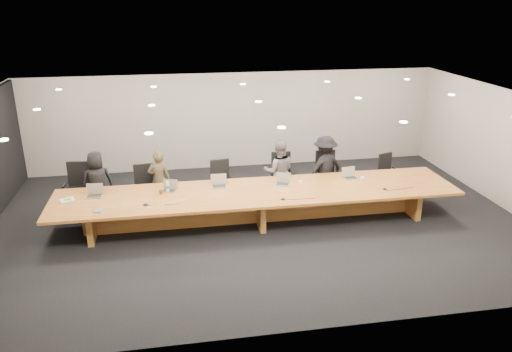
{
  "coord_description": "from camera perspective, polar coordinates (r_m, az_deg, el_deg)",
  "views": [
    {
      "loc": [
        -1.84,
        -10.18,
        4.88
      ],
      "look_at": [
        0.0,
        0.3,
        1.0
      ],
      "focal_mm": 35.0,
      "sensor_mm": 36.0,
      "label": 1
    }
  ],
  "objects": [
    {
      "name": "amber_mug",
      "position": [
        11.16,
        -10.81,
        -1.8
      ],
      "size": [
        0.1,
        0.1,
        0.09
      ],
      "primitive_type": "cylinder",
      "rotation": [
        0.0,
        0.0,
        -0.38
      ],
      "color": "#663212",
      "rests_on": "conference_table"
    },
    {
      "name": "chair_far_left",
      "position": [
        12.46,
        -19.75,
        -1.29
      ],
      "size": [
        0.67,
        0.67,
        1.2
      ],
      "primitive_type": null,
      "rotation": [
        0.0,
        0.0,
        -0.1
      ],
      "color": "black",
      "rests_on": "ground"
    },
    {
      "name": "laptop_b",
      "position": [
        11.25,
        -9.96,
        -1.13
      ],
      "size": [
        0.38,
        0.33,
        0.25
      ],
      "primitive_type": null,
      "rotation": [
        0.0,
        0.0,
        -0.35
      ],
      "color": "tan",
      "rests_on": "conference_table"
    },
    {
      "name": "chair_left",
      "position": [
        12.22,
        -12.53,
        -1.26
      ],
      "size": [
        0.64,
        0.64,
        1.09
      ],
      "primitive_type": null,
      "rotation": [
        0.0,
        0.0,
        0.16
      ],
      "color": "black",
      "rests_on": "ground"
    },
    {
      "name": "conference_table",
      "position": [
        11.23,
        0.27,
        -2.82
      ],
      "size": [
        9.0,
        1.8,
        0.75
      ],
      "color": "brown",
      "rests_on": "ground"
    },
    {
      "name": "chair_mid_left",
      "position": [
        12.19,
        -3.85,
        -0.79
      ],
      "size": [
        0.65,
        0.65,
        1.12
      ],
      "primitive_type": null,
      "rotation": [
        0.0,
        0.0,
        0.17
      ],
      "color": "black",
      "rests_on": "ground"
    },
    {
      "name": "back_wall",
      "position": [
        14.72,
        -2.51,
        6.33
      ],
      "size": [
        12.0,
        0.02,
        2.8
      ],
      "primitive_type": "cube",
      "color": "#B4AEA4",
      "rests_on": "ground"
    },
    {
      "name": "laptop_a",
      "position": [
        11.33,
        -18.07,
        -1.64
      ],
      "size": [
        0.37,
        0.28,
        0.28
      ],
      "primitive_type": null,
      "rotation": [
        0.0,
        0.0,
        -0.08
      ],
      "color": "tan",
      "rests_on": "conference_table"
    },
    {
      "name": "mic_center",
      "position": [
        10.7,
        3.1,
        -2.62
      ],
      "size": [
        0.13,
        0.13,
        0.03
      ],
      "primitive_type": "cone",
      "rotation": [
        0.0,
        0.0,
        -0.2
      ],
      "color": "black",
      "rests_on": "conference_table"
    },
    {
      "name": "water_bottle",
      "position": [
        11.21,
        -10.08,
        -1.23
      ],
      "size": [
        0.08,
        0.08,
        0.24
      ],
      "primitive_type": "cylinder",
      "rotation": [
        0.0,
        0.0,
        -0.05
      ],
      "color": "silver",
      "rests_on": "conference_table"
    },
    {
      "name": "mic_right",
      "position": [
        11.61,
        14.52,
        -1.41
      ],
      "size": [
        0.13,
        0.13,
        0.03
      ],
      "primitive_type": "cone",
      "rotation": [
        0.0,
        0.0,
        -0.14
      ],
      "color": "black",
      "rests_on": "conference_table"
    },
    {
      "name": "person_a",
      "position": [
        12.25,
        -17.67,
        -0.68
      ],
      "size": [
        0.83,
        0.65,
        1.49
      ],
      "primitive_type": "imported",
      "rotation": [
        0.0,
        0.0,
        3.41
      ],
      "color": "black",
      "rests_on": "ground"
    },
    {
      "name": "paper_cup_near",
      "position": [
        11.55,
        5.09,
        -0.75
      ],
      "size": [
        0.1,
        0.1,
        0.1
      ],
      "primitive_type": "cone",
      "rotation": [
        0.0,
        0.0,
        -0.31
      ],
      "color": "beige",
      "rests_on": "conference_table"
    },
    {
      "name": "laptop_e",
      "position": [
        12.06,
        10.81,
        0.31
      ],
      "size": [
        0.38,
        0.3,
        0.27
      ],
      "primitive_type": null,
      "rotation": [
        0.0,
        0.0,
        0.16
      ],
      "color": "beige",
      "rests_on": "conference_table"
    },
    {
      "name": "person_c",
      "position": [
        12.29,
        2.63,
        0.53
      ],
      "size": [
        0.83,
        0.69,
        1.56
      ],
      "primitive_type": "imported",
      "rotation": [
        0.0,
        0.0,
        3.0
      ],
      "color": "#59595B",
      "rests_on": "ground"
    },
    {
      "name": "av_box",
      "position": [
        10.58,
        -17.5,
        -3.85
      ],
      "size": [
        0.23,
        0.21,
        0.03
      ],
      "primitive_type": "cube",
      "rotation": [
        0.0,
        0.0,
        -0.41
      ],
      "color": "#AEAEB3",
      "rests_on": "conference_table"
    },
    {
      "name": "ground",
      "position": [
        11.44,
        0.26,
        -5.22
      ],
      "size": [
        12.0,
        12.0,
        0.0
      ],
      "primitive_type": "plane",
      "color": "black",
      "rests_on": "ground"
    },
    {
      "name": "paper_cup_far",
      "position": [
        12.0,
        12.05,
        -0.31
      ],
      "size": [
        0.1,
        0.1,
        0.1
      ],
      "primitive_type": "cone",
      "rotation": [
        0.0,
        0.0,
        -0.21
      ],
      "color": "silver",
      "rests_on": "conference_table"
    },
    {
      "name": "laptop_d",
      "position": [
        11.48,
        3.07,
        -0.38
      ],
      "size": [
        0.39,
        0.34,
        0.26
      ],
      "primitive_type": null,
      "rotation": [
        0.0,
        0.0,
        -0.33
      ],
      "color": "tan",
      "rests_on": "conference_table"
    },
    {
      "name": "lime_gadget",
      "position": [
        11.36,
        -20.73,
        -2.49
      ],
      "size": [
        0.16,
        0.11,
        0.02
      ],
      "primitive_type": "cube",
      "rotation": [
        0.0,
        0.0,
        0.16
      ],
      "color": "#5CB730",
      "rests_on": "notepad"
    },
    {
      "name": "chair_right",
      "position": [
        12.71,
        8.15,
        0.15
      ],
      "size": [
        0.62,
        0.62,
        1.2
      ],
      "primitive_type": null,
      "rotation": [
        0.0,
        0.0,
        -0.01
      ],
      "color": "black",
      "rests_on": "ground"
    },
    {
      "name": "laptop_c",
      "position": [
        11.36,
        -4.26,
        -0.59
      ],
      "size": [
        0.37,
        0.27,
        0.28
      ],
      "primitive_type": null,
      "rotation": [
        0.0,
        0.0,
        -0.04
      ],
      "color": "#C2AC94",
      "rests_on": "conference_table"
    },
    {
      "name": "person_b",
      "position": [
        12.14,
        -11.0,
        -0.42
      ],
      "size": [
        0.54,
        0.37,
        1.43
      ],
      "primitive_type": "imported",
      "rotation": [
        0.0,
        0.0,
        3.19
      ],
      "color": "#3B3020",
      "rests_on": "ground"
    },
    {
      "name": "person_d",
      "position": [
        12.63,
        7.84,
        1.02
      ],
      "size": [
        1.18,
        0.9,
        1.61
      ],
      "primitive_type": "imported",
      "rotation": [
        0.0,
        0.0,
        3.46
      ],
      "color": "black",
      "rests_on": "ground"
    },
    {
      "name": "chair_mid_right",
      "position": [
        12.58,
        2.99,
        0.04
      ],
      "size": [
        0.64,
        0.64,
        1.17
      ],
      "primitive_type": null,
      "rotation": [
        0.0,
        0.0,
        -0.07
      ],
      "color": "black",
      "rests_on": "ground"
    },
    {
      "name": "mic_left",
      "position": [
        10.66,
        -12.49,
        -3.18
      ],
      "size": [
        0.13,
        0.13,
        0.03
      ],
      "primitive_type": "cone",
      "rotation": [
        0.0,
        0.0,
        -0.04
      ],
      "color": "black",
      "rests_on": "conference_table"
    },
    {
      "name": "chair_far_right",
      "position": [
        13.51,
        15.0,
        0.4
      ],
      "size": [
        0.64,
        0.64,
        1.0
      ],
      "primitive_type": null,
      "rotation": [
        0.0,
        0.0,
        0.33
      ],
      "color": "black",
      "rests_on": "ground"
    },
    {
      "name": "notepad",
      "position": [
        11.39,
        -20.79,
        -2.56
      ],
      "size": [
        0.35,
        0.31,
        0.02
      ],
      "primitive_type": "cube",
      "rotation": [
        0.0,
        0.0,
        0.36
      ],
      "color": "silver",
      "rests_on": "conference_table"
    }
  ]
}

